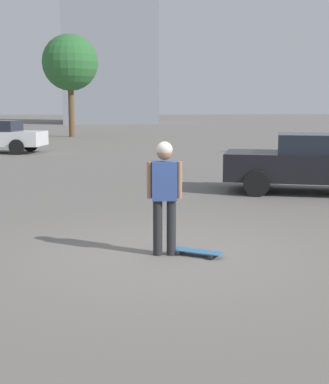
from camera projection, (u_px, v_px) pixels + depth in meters
name	position (u px, v px, depth m)	size (l,w,h in m)	color
ground_plane	(164.00, 255.00, 7.95)	(220.00, 220.00, 0.00)	slate
person	(164.00, 188.00, 7.79)	(0.24, 0.51, 1.69)	#262628
skateboard	(196.00, 252.00, 7.89)	(0.58, 0.78, 0.08)	#336693
car_parked_near	(314.00, 162.00, 13.41)	(2.89, 4.65, 1.49)	black
building_block_distant	(110.00, 17.00, 62.78)	(11.21, 10.60, 24.60)	gray
tree_distant	(70.00, 63.00, 36.05)	(3.77, 3.77, 6.89)	brown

